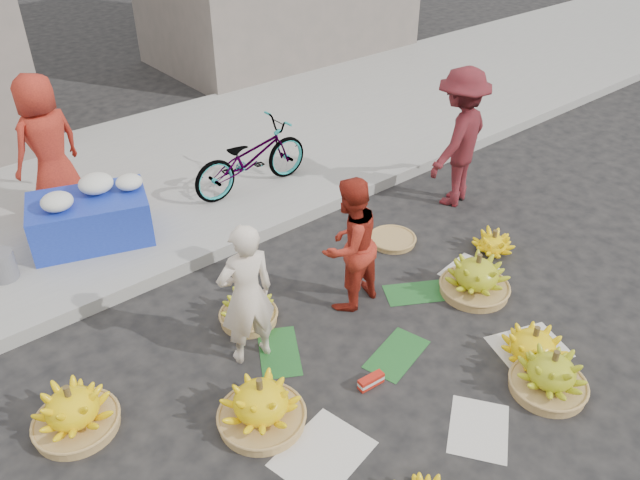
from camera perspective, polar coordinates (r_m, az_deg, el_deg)
ground at (r=5.90m, az=6.33°, el=-8.90°), size 80.00×80.00×0.00m
curb at (r=7.21m, az=-6.05°, el=0.65°), size 40.00×0.25×0.15m
sidewalk at (r=8.83m, az=-13.81°, el=6.22°), size 40.00×4.00×0.12m
newspaper_scatter at (r=5.54m, az=12.32°, el=-13.02°), size 3.20×1.80×0.00m
banana_leaves at (r=5.94m, az=4.27°, el=-8.31°), size 2.00×1.00×0.00m
banana_bunch_0 at (r=5.05m, az=-5.43°, el=-14.72°), size 0.78×0.78×0.47m
banana_bunch_2 at (r=5.60m, az=20.36°, el=-11.43°), size 0.63×0.63×0.44m
banana_bunch_3 at (r=5.88m, az=18.93°, el=-9.04°), size 0.73×0.73×0.35m
banana_bunch_4 at (r=6.46m, az=14.10°, el=-3.25°), size 0.76×0.76×0.47m
banana_bunch_5 at (r=7.18m, az=15.57°, el=-0.27°), size 0.46×0.46×0.28m
banana_bunch_6 at (r=5.35m, az=-21.65°, el=-14.29°), size 0.65×0.65×0.45m
banana_bunch_7 at (r=5.98m, az=-6.61°, el=-6.16°), size 0.54×0.54×0.39m
basket_spare at (r=7.18m, az=6.64°, el=0.01°), size 0.56×0.56×0.06m
incense_stack at (r=5.42m, az=4.69°, el=-12.72°), size 0.24×0.09×0.10m
vendor_cream at (r=5.29m, az=-6.74°, el=-5.01°), size 0.55×0.41×1.37m
vendor_red at (r=5.87m, az=2.69°, el=-0.44°), size 0.73×0.60×1.37m
man_striped at (r=7.76m, az=12.59°, el=9.08°), size 1.24×0.90×1.72m
flower_table at (r=7.27m, az=-20.22°, el=2.08°), size 1.42×1.13×0.72m
grey_bucket at (r=7.07m, az=-27.06°, el=-2.09°), size 0.27×0.27×0.31m
flower_vendor at (r=7.82m, az=-23.69°, el=7.93°), size 0.93×0.73×1.66m
bicycle at (r=7.87m, az=-6.35°, el=7.50°), size 0.58×1.62×0.85m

